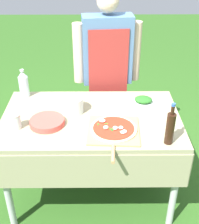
% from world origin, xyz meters
% --- Properties ---
extents(ground_plane, '(12.00, 12.00, 0.00)m').
position_xyz_m(ground_plane, '(0.00, 0.00, 0.00)').
color(ground_plane, '#2D5B1E').
extents(prep_table, '(1.33, 0.81, 0.77)m').
position_xyz_m(prep_table, '(0.00, 0.00, 0.67)').
color(prep_table, gray).
rests_on(prep_table, ground).
extents(person_cook, '(0.58, 0.22, 1.55)m').
position_xyz_m(person_cook, '(0.13, 0.60, 0.92)').
color(person_cook, '#70604C').
rests_on(person_cook, ground).
extents(pizza_on_peel, '(0.37, 0.52, 0.06)m').
position_xyz_m(pizza_on_peel, '(0.16, -0.19, 0.78)').
color(pizza_on_peel, tan).
rests_on(pizza_on_peel, prep_table).
extents(oil_bottle, '(0.06, 0.06, 0.29)m').
position_xyz_m(oil_bottle, '(0.51, -0.32, 0.89)').
color(oil_bottle, black).
rests_on(oil_bottle, prep_table).
extents(water_bottle, '(0.08, 0.08, 0.24)m').
position_xyz_m(water_bottle, '(-0.55, 0.32, 0.88)').
color(water_bottle, silver).
rests_on(water_bottle, prep_table).
extents(herb_container, '(0.18, 0.16, 0.05)m').
position_xyz_m(herb_container, '(0.41, 0.20, 0.79)').
color(herb_container, silver).
rests_on(herb_container, prep_table).
extents(mixing_tub, '(0.17, 0.17, 0.12)m').
position_xyz_m(mixing_tub, '(-0.14, 0.07, 0.83)').
color(mixing_tub, silver).
rests_on(mixing_tub, prep_table).
extents(plate_stack, '(0.25, 0.25, 0.04)m').
position_xyz_m(plate_stack, '(-0.31, -0.10, 0.79)').
color(plate_stack, '#DB4C42').
rests_on(plate_stack, prep_table).
extents(sauce_jar, '(0.07, 0.07, 0.11)m').
position_xyz_m(sauce_jar, '(-0.52, -0.14, 0.82)').
color(sauce_jar, silver).
rests_on(sauce_jar, prep_table).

